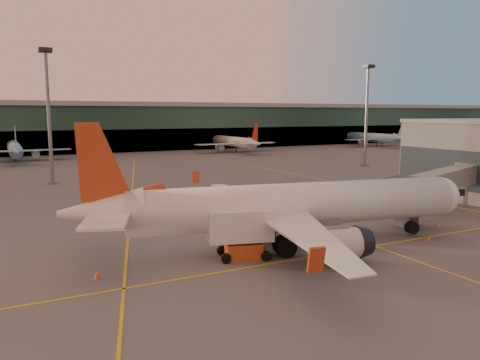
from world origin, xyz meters
name	(u,v)px	position (x,y,z in m)	size (l,w,h in m)	color
ground	(371,268)	(0.00, 0.00, 0.00)	(600.00, 600.00, 0.00)	#4C4F54
taxi_markings	(148,196)	(-7.32, 44.49, 0.01)	(100.12, 173.00, 0.01)	gold
terminal	(90,127)	(0.00, 141.79, 8.76)	(400.00, 20.00, 17.60)	#19382D
mast_west_near	(48,106)	(-20.00, 66.00, 14.86)	(2.40, 2.40, 25.60)	slate
mast_east_near	(367,108)	(55.00, 62.00, 14.86)	(2.40, 2.40, 25.60)	slate
distant_aircraft_row	(139,156)	(10.83, 118.00, 0.00)	(350.00, 34.00, 13.00)	#88B7E4
main_airplane	(284,207)	(-3.50, 8.94, 4.15)	(42.09, 38.21, 12.77)	white
jet_bridge	(445,182)	(24.55, 12.65, 4.35)	(25.55, 11.65, 6.18)	slate
catering_truck	(241,231)	(-9.07, 7.67, 2.65)	(6.49, 4.16, 4.67)	#AD3F18
cone_nose	(441,224)	(18.42, 7.98, 0.25)	(0.41, 0.41, 0.52)	#F84C0D
cone_tail	(97,275)	(-22.15, 8.26, 0.30)	(0.48, 0.48, 0.61)	#F84C0D
cone_wing_left	(201,212)	(-4.98, 27.40, 0.28)	(0.45, 0.45, 0.57)	#F84C0D
cone_fwd	(428,238)	(11.80, 4.12, 0.26)	(0.42, 0.42, 0.54)	#F84C0D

